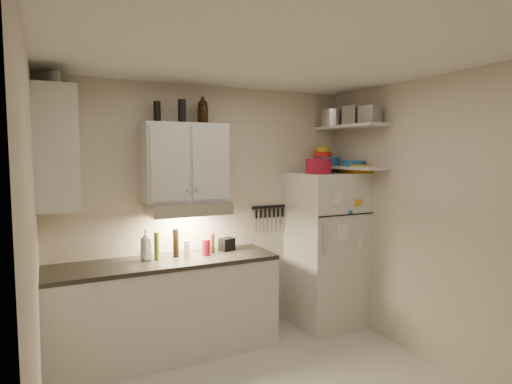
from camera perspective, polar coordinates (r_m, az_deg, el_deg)
name	(u,v)px	position (r m, az deg, el deg)	size (l,w,h in m)	color
ceiling	(281,53)	(3.16, 3.35, 17.96)	(3.20, 3.00, 0.02)	silver
back_wall	(209,212)	(4.50, -6.32, -2.69)	(3.20, 0.02, 2.60)	beige
left_wall	(32,261)	(2.75, -27.75, -8.20)	(0.02, 3.00, 2.60)	beige
right_wall	(436,222)	(4.17, 22.89, -3.67)	(0.02, 3.00, 2.60)	beige
base_cabinet	(166,310)	(4.26, -11.93, -15.15)	(2.10, 0.60, 0.88)	silver
countertop	(165,262)	(4.12, -12.05, -9.14)	(2.10, 0.62, 0.04)	#2A2724
upper_cabinet	(185,162)	(4.20, -9.42, 3.91)	(0.80, 0.33, 0.75)	silver
side_cabinet	(56,149)	(3.88, -25.15, 5.27)	(0.33, 0.55, 1.00)	silver
range_hood	(188,208)	(4.17, -9.08, -2.09)	(0.76, 0.46, 0.12)	silver
fridge	(326,249)	(4.85, 9.33, -7.55)	(0.70, 0.68, 1.70)	silver
shelf_hi	(351,127)	(4.76, 12.50, 8.50)	(0.30, 0.95, 0.03)	silver
shelf_lo	(350,168)	(4.75, 12.40, 3.20)	(0.30, 0.95, 0.03)	silver
knife_strip	(269,207)	(4.76, 1.73, -2.00)	(0.42, 0.02, 0.03)	black
dutch_oven	(319,166)	(4.52, 8.36, 3.44)	(0.28, 0.28, 0.16)	maroon
book_stack	(356,169)	(4.77, 13.16, 3.03)	(0.22, 0.28, 0.09)	orange
spice_jar	(326,169)	(4.71, 9.31, 3.08)	(0.06, 0.06, 0.09)	silver
stock_pot	(333,118)	(4.92, 10.23, 9.68)	(0.26, 0.26, 0.18)	silver
tin_a	(354,115)	(4.69, 13.00, 9.93)	(0.20, 0.18, 0.20)	#AAAAAD
tin_b	(370,115)	(4.55, 14.98, 9.93)	(0.18, 0.18, 0.18)	#AAAAAD
bowl_teal	(329,161)	(4.96, 9.66, 4.06)	(0.25, 0.25, 0.10)	#1C5B9A
bowl_orange	(323,154)	(4.95, 8.91, 4.99)	(0.20, 0.20, 0.06)	red
bowl_yellow	(323,150)	(4.95, 8.91, 5.62)	(0.15, 0.15, 0.05)	gold
plates	(353,163)	(4.76, 12.83, 3.75)	(0.25, 0.25, 0.06)	#1C5B9A
growler_a	(203,111)	(4.21, -7.08, 10.65)	(0.10, 0.10, 0.23)	black
growler_b	(203,112)	(4.33, -7.15, 10.53)	(0.10, 0.10, 0.24)	black
thermos_a	(182,111)	(4.14, -9.85, 10.59)	(0.07, 0.07, 0.22)	black
thermos_b	(157,112)	(4.16, -13.05, 10.36)	(0.07, 0.07, 0.20)	black
side_jar	(54,80)	(4.04, -25.34, 13.39)	(0.11, 0.11, 0.14)	silver
soap_bottle	(146,243)	(4.12, -14.48, -6.64)	(0.12, 0.12, 0.32)	silver
pepper_mill	(211,243)	(4.32, -5.97, -6.78)	(0.06, 0.06, 0.20)	brown
oil_bottle	(157,246)	(4.11, -13.10, -7.07)	(0.05, 0.05, 0.26)	#566A1A
vinegar_bottle	(176,243)	(4.19, -10.64, -6.70)	(0.06, 0.06, 0.27)	black
clear_bottle	(187,249)	(4.17, -9.22, -7.49)	(0.06, 0.06, 0.17)	silver
red_jar	(206,247)	(4.22, -6.70, -7.36)	(0.08, 0.08, 0.16)	maroon
caddy	(227,244)	(4.42, -3.92, -6.97)	(0.15, 0.11, 0.13)	black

